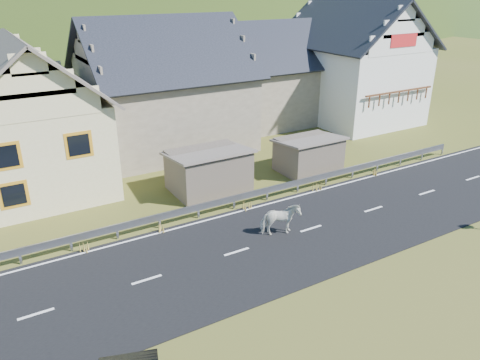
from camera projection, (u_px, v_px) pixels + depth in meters
ground at (311, 229)px, 21.73m from camera, size 160.00×160.00×0.00m
road at (311, 229)px, 21.72m from camera, size 60.00×7.00×0.04m
lane_markings at (311, 228)px, 21.71m from camera, size 60.00×6.60×0.01m
guardrail at (267, 190)px, 24.44m from camera, size 28.10×0.09×0.75m
shed_left at (208, 171)px, 25.53m from camera, size 4.30×3.30×2.40m
shed_right at (308, 155)px, 28.21m from camera, size 3.80×2.90×2.20m
house_cream at (26, 109)px, 24.88m from camera, size 7.80×9.80×8.30m
house_stone_a at (163, 79)px, 31.37m from camera, size 10.80×9.80×8.90m
house_stone_b at (270, 68)px, 37.79m from camera, size 9.80×8.80×8.10m
house_white at (352, 57)px, 37.89m from camera, size 8.80×10.80×9.70m
mountain at (16, 72)px, 174.72m from camera, size 440.00×280.00×260.00m
horse at (280, 220)px, 20.95m from camera, size 1.25×1.89×1.47m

